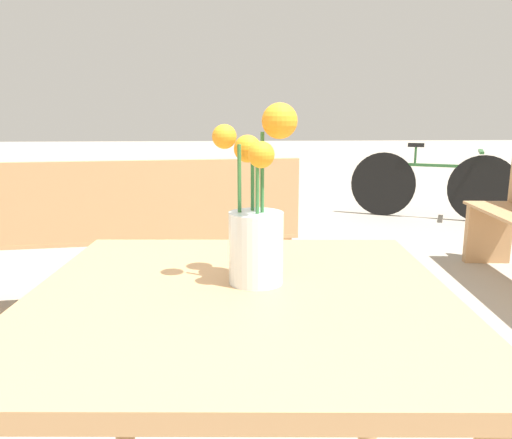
{
  "coord_description": "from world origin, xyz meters",
  "views": [
    {
      "loc": [
        -0.03,
        -0.85,
        1.07
      ],
      "look_at": [
        0.03,
        0.05,
        0.88
      ],
      "focal_mm": 35.0,
      "sensor_mm": 36.0,
      "label": 1
    }
  ],
  "objects_px": {
    "table_front": "(241,356)",
    "flower_vase": "(257,226)",
    "bicycle": "(432,185)",
    "bench_near": "(115,232)"
  },
  "relations": [
    {
      "from": "table_front",
      "to": "bicycle",
      "type": "bearing_deg",
      "value": 62.83
    },
    {
      "from": "flower_vase",
      "to": "bench_near",
      "type": "relative_size",
      "value": 0.17
    },
    {
      "from": "bench_near",
      "to": "bicycle",
      "type": "xyz_separation_m",
      "value": [
        2.72,
        2.45,
        -0.12
      ]
    },
    {
      "from": "flower_vase",
      "to": "bicycle",
      "type": "relative_size",
      "value": 0.22
    },
    {
      "from": "table_front",
      "to": "flower_vase",
      "type": "relative_size",
      "value": 2.44
    },
    {
      "from": "bicycle",
      "to": "bench_near",
      "type": "bearing_deg",
      "value": -138.02
    },
    {
      "from": "flower_vase",
      "to": "bicycle",
      "type": "bearing_deg",
      "value": 62.92
    },
    {
      "from": "table_front",
      "to": "bicycle",
      "type": "distance_m",
      "value": 4.67
    },
    {
      "from": "bench_near",
      "to": "bicycle",
      "type": "bearing_deg",
      "value": 41.98
    },
    {
      "from": "table_front",
      "to": "flower_vase",
      "type": "xyz_separation_m",
      "value": [
        0.03,
        0.05,
        0.24
      ]
    }
  ]
}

